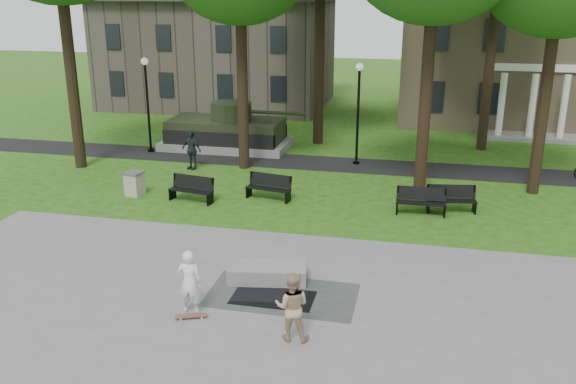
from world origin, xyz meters
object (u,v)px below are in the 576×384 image
object	(u,v)px
friend_watching	(292,306)
park_bench_0	(192,188)
concrete_block	(268,273)
skateboarder	(189,282)
trash_bin	(134,184)

from	to	relation	value
friend_watching	park_bench_0	xyz separation A→B (m)	(-5.94, 8.87, -0.34)
concrete_block	skateboarder	distance (m)	2.72
skateboarder	park_bench_0	world-z (taller)	skateboarder
trash_bin	friend_watching	bearing A→B (deg)	-47.02
friend_watching	trash_bin	distance (m)	12.38
friend_watching	park_bench_0	size ratio (longest dim) A/B	0.91
skateboarder	friend_watching	distance (m)	2.85
concrete_block	park_bench_0	xyz separation A→B (m)	(-4.61, 6.03, 0.28)
concrete_block	trash_bin	xyz separation A→B (m)	(-7.11, 6.21, 0.24)
skateboarder	park_bench_0	bearing A→B (deg)	-74.79
skateboarder	friend_watching	xyz separation A→B (m)	(2.78, -0.63, -0.01)
skateboarder	trash_bin	xyz separation A→B (m)	(-5.66, 8.42, -0.39)
skateboarder	park_bench_0	size ratio (longest dim) A/B	0.92
park_bench_0	trash_bin	xyz separation A→B (m)	(-2.50, 0.18, -0.04)
friend_watching	park_bench_0	distance (m)	10.68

